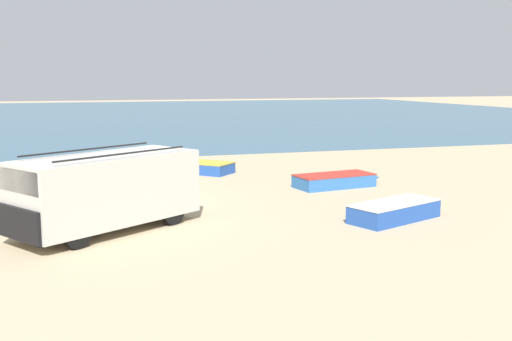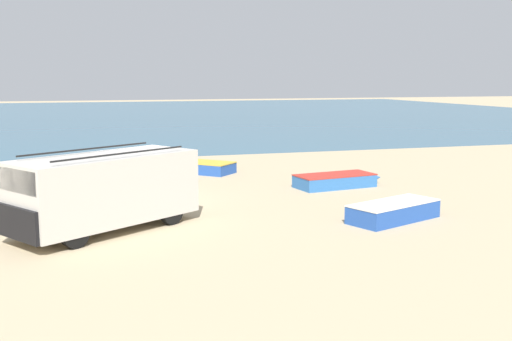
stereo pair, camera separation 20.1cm
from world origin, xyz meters
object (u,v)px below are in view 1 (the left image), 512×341
(fishing_rowboat_0, at_px, (186,166))
(fishing_rowboat_2, at_px, (336,180))
(parked_van, at_px, (106,189))
(fishing_rowboat_1, at_px, (397,210))

(fishing_rowboat_0, height_order, fishing_rowboat_2, fishing_rowboat_2)
(fishing_rowboat_2, bearing_deg, fishing_rowboat_0, 122.99)
(parked_van, relative_size, fishing_rowboat_0, 1.29)
(fishing_rowboat_2, bearing_deg, parked_van, -162.70)
(fishing_rowboat_0, height_order, fishing_rowboat_1, fishing_rowboat_1)
(fishing_rowboat_0, distance_m, fishing_rowboat_1, 12.20)
(fishing_rowboat_0, bearing_deg, fishing_rowboat_1, 155.05)
(fishing_rowboat_2, bearing_deg, fishing_rowboat_1, -104.38)
(parked_van, relative_size, fishing_rowboat_2, 1.43)
(parked_van, bearing_deg, fishing_rowboat_1, 138.37)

